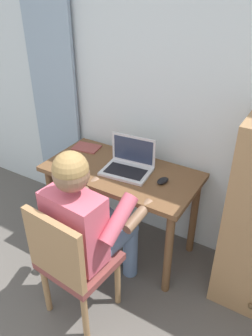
{
  "coord_description": "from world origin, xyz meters",
  "views": [
    {
      "loc": [
        0.88,
        0.09,
        1.98
      ],
      "look_at": [
        -0.13,
        1.74,
        0.82
      ],
      "focal_mm": 35.45,
      "sensor_mm": 36.0,
      "label": 1
    }
  ],
  "objects_px": {
    "desk": "(122,183)",
    "laptop": "(129,164)",
    "computer_mouse": "(163,181)",
    "person_seated": "(89,221)",
    "desk_clock": "(63,166)",
    "notebook_pad": "(87,148)",
    "chair": "(71,261)"
  },
  "relations": [
    {
      "from": "chair",
      "to": "laptop",
      "type": "bearing_deg",
      "value": 93.19
    },
    {
      "from": "computer_mouse",
      "to": "desk_clock",
      "type": "height_order",
      "value": "computer_mouse"
    },
    {
      "from": "person_seated",
      "to": "desk_clock",
      "type": "xyz_separation_m",
      "value": [
        -0.48,
        0.33,
        0.07
      ]
    },
    {
      "from": "chair",
      "to": "desk_clock",
      "type": "height_order",
      "value": "chair"
    },
    {
      "from": "computer_mouse",
      "to": "desk_clock",
      "type": "distance_m",
      "value": 0.74
    },
    {
      "from": "laptop",
      "to": "computer_mouse",
      "type": "xyz_separation_m",
      "value": [
        0.29,
        -0.02,
        -0.04
      ]
    },
    {
      "from": "desk",
      "to": "person_seated",
      "type": "relative_size",
      "value": 0.96
    },
    {
      "from": "chair",
      "to": "person_seated",
      "type": "bearing_deg",
      "value": 85.62
    },
    {
      "from": "notebook_pad",
      "to": "laptop",
      "type": "bearing_deg",
      "value": -23.12
    },
    {
      "from": "person_seated",
      "to": "laptop",
      "type": "bearing_deg",
      "value": 95.64
    },
    {
      "from": "laptop",
      "to": "person_seated",
      "type": "bearing_deg",
      "value": -84.36
    },
    {
      "from": "chair",
      "to": "notebook_pad",
      "type": "bearing_deg",
      "value": 120.94
    },
    {
      "from": "desk",
      "to": "laptop",
      "type": "xyz_separation_m",
      "value": [
        0.04,
        0.03,
        0.17
      ]
    },
    {
      "from": "notebook_pad",
      "to": "computer_mouse",
      "type": "bearing_deg",
      "value": -19.77
    },
    {
      "from": "desk",
      "to": "computer_mouse",
      "type": "distance_m",
      "value": 0.36
    },
    {
      "from": "chair",
      "to": "desk_clock",
      "type": "xyz_separation_m",
      "value": [
        -0.47,
        0.51,
        0.25
      ]
    },
    {
      "from": "desk",
      "to": "laptop",
      "type": "relative_size",
      "value": 3.12
    },
    {
      "from": "chair",
      "to": "laptop",
      "type": "distance_m",
      "value": 0.8
    },
    {
      "from": "computer_mouse",
      "to": "laptop",
      "type": "bearing_deg",
      "value": -172.61
    },
    {
      "from": "desk_clock",
      "to": "computer_mouse",
      "type": "bearing_deg",
      "value": 15.99
    },
    {
      "from": "laptop",
      "to": "computer_mouse",
      "type": "distance_m",
      "value": 0.29
    },
    {
      "from": "desk",
      "to": "laptop",
      "type": "height_order",
      "value": "laptop"
    },
    {
      "from": "desk",
      "to": "notebook_pad",
      "type": "bearing_deg",
      "value": 161.13
    },
    {
      "from": "computer_mouse",
      "to": "chair",
      "type": "bearing_deg",
      "value": -96.65
    },
    {
      "from": "computer_mouse",
      "to": "notebook_pad",
      "type": "height_order",
      "value": "computer_mouse"
    },
    {
      "from": "laptop",
      "to": "notebook_pad",
      "type": "distance_m",
      "value": 0.49
    },
    {
      "from": "desk",
      "to": "laptop",
      "type": "distance_m",
      "value": 0.18
    },
    {
      "from": "computer_mouse",
      "to": "person_seated",
      "type": "bearing_deg",
      "value": -101.15
    },
    {
      "from": "laptop",
      "to": "desk_clock",
      "type": "height_order",
      "value": "laptop"
    },
    {
      "from": "desk",
      "to": "laptop",
      "type": "bearing_deg",
      "value": 33.38
    },
    {
      "from": "chair",
      "to": "laptop",
      "type": "xyz_separation_m",
      "value": [
        -0.04,
        0.74,
        0.29
      ]
    },
    {
      "from": "person_seated",
      "to": "desk_clock",
      "type": "height_order",
      "value": "person_seated"
    }
  ]
}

